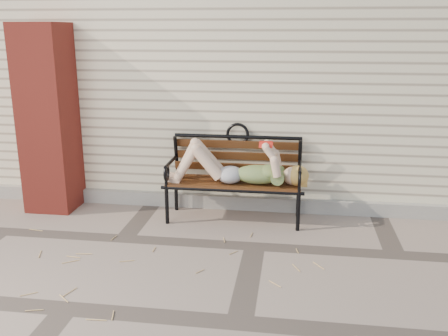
# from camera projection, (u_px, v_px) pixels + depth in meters

# --- Properties ---
(ground) EXTENTS (80.00, 80.00, 0.00)m
(ground) POSITION_uv_depth(u_px,v_px,m) (255.00, 246.00, 4.59)
(ground) COLOR gray
(ground) RESTS_ON ground
(house_wall) EXTENTS (8.00, 4.00, 3.00)m
(house_wall) POSITION_uv_depth(u_px,v_px,m) (274.00, 61.00, 7.05)
(house_wall) COLOR beige
(house_wall) RESTS_ON ground
(foundation_strip) EXTENTS (8.00, 0.10, 0.15)m
(foundation_strip) POSITION_uv_depth(u_px,v_px,m) (262.00, 204.00, 5.50)
(foundation_strip) COLOR #A9A699
(foundation_strip) RESTS_ON ground
(brick_pillar) EXTENTS (0.50, 0.50, 2.00)m
(brick_pillar) POSITION_uv_depth(u_px,v_px,m) (48.00, 119.00, 5.35)
(brick_pillar) COLOR #A02F24
(brick_pillar) RESTS_ON ground
(garden_bench) EXTENTS (1.51, 0.60, 0.98)m
(garden_bench) POSITION_uv_depth(u_px,v_px,m) (235.00, 167.00, 5.18)
(garden_bench) COLOR black
(garden_bench) RESTS_ON ground
(reading_woman) EXTENTS (1.42, 0.32, 0.45)m
(reading_woman) POSITION_uv_depth(u_px,v_px,m) (235.00, 167.00, 5.06)
(reading_woman) COLOR #0B464D
(reading_woman) RESTS_ON ground
(straw_scatter) EXTENTS (2.62, 1.81, 0.01)m
(straw_scatter) POSITION_uv_depth(u_px,v_px,m) (158.00, 274.00, 4.06)
(straw_scatter) COLOR tan
(straw_scatter) RESTS_ON ground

